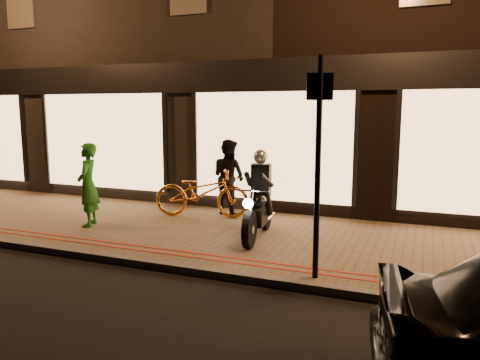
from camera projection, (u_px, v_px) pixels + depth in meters
name	position (u px, v px, depth m)	size (l,w,h in m)	color
ground	(186.00, 275.00, 6.91)	(90.00, 90.00, 0.00)	black
sidewalk	(237.00, 237.00, 8.74)	(50.00, 4.00, 0.12)	brown
kerb_stone	(188.00, 270.00, 6.95)	(50.00, 0.14, 0.12)	#59544C
red_kerb_lines	(203.00, 256.00, 7.40)	(50.00, 0.26, 0.01)	#9C230E
building_row	(322.00, 50.00, 14.51)	(48.00, 10.11, 8.50)	black
motorcycle	(259.00, 204.00, 8.41)	(0.63, 1.94, 1.59)	black
sign_post	(318.00, 157.00, 6.22)	(0.33, 0.17, 3.00)	black
bicycle_gold	(202.00, 192.00, 10.03)	(0.72, 2.05, 1.08)	orange
person_green	(88.00, 185.00, 9.23)	(0.60, 0.39, 1.65)	#23721E
person_dark	(229.00, 177.00, 10.28)	(0.80, 0.63, 1.66)	black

